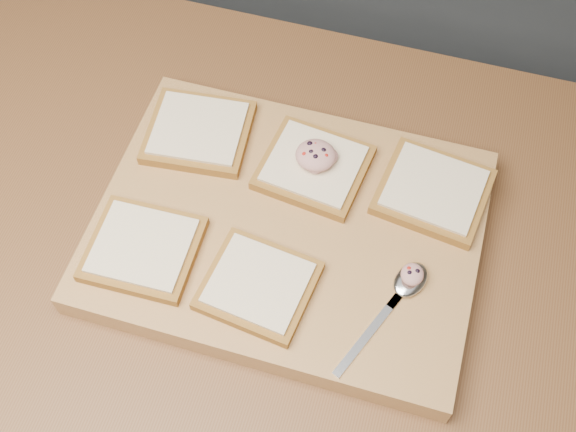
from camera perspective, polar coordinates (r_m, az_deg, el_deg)
name	(u,v)px	position (r m, az deg, el deg)	size (l,w,h in m)	color
island_counter	(294,380)	(1.31, 0.47, -12.87)	(2.00, 0.80, 0.90)	slate
cutting_board	(288,230)	(0.90, 0.00, -1.11)	(0.47, 0.35, 0.04)	tan
bread_far_left	(199,132)	(0.96, -7.07, 6.64)	(0.14, 0.13, 0.02)	olive
bread_far_center	(314,167)	(0.92, 2.05, 3.91)	(0.14, 0.13, 0.02)	olive
bread_far_right	(433,191)	(0.91, 11.41, 1.95)	(0.14, 0.13, 0.02)	olive
bread_near_left	(143,248)	(0.87, -11.38, -2.52)	(0.13, 0.12, 0.02)	olive
bread_near_center	(258,285)	(0.83, -2.35, -5.48)	(0.13, 0.12, 0.02)	olive
tuna_salad_dollop	(316,155)	(0.90, 2.20, 4.83)	(0.05, 0.05, 0.02)	tan
spoon	(404,287)	(0.85, 9.19, -5.59)	(0.09, 0.17, 0.01)	silver
spoon_salad	(412,274)	(0.84, 9.79, -4.56)	(0.03, 0.03, 0.02)	tan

